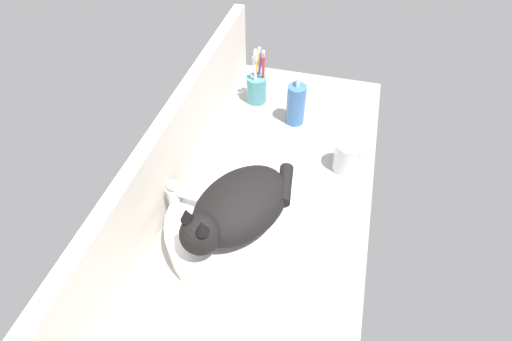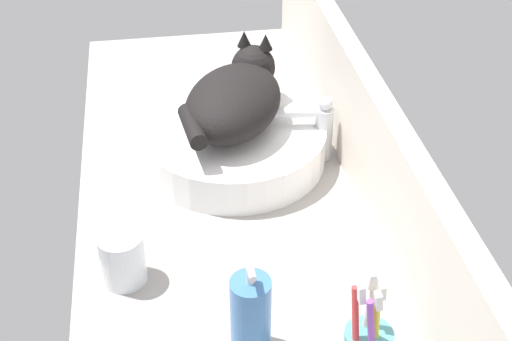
# 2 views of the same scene
# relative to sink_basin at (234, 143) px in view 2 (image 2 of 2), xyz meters

# --- Properties ---
(ground_plane) EXTENTS (1.33, 0.54, 0.04)m
(ground_plane) POSITION_rel_sink_basin_xyz_m (0.09, -0.03, -0.06)
(ground_plane) COLOR #9E9993
(backsplash_panel) EXTENTS (1.33, 0.04, 0.23)m
(backsplash_panel) POSITION_rel_sink_basin_xyz_m (0.09, 0.22, 0.08)
(backsplash_panel) COLOR silver
(backsplash_panel) RESTS_ON ground_plane
(sink_basin) EXTENTS (0.36, 0.36, 0.07)m
(sink_basin) POSITION_rel_sink_basin_xyz_m (0.00, 0.00, 0.00)
(sink_basin) COLOR white
(sink_basin) RESTS_ON ground_plane
(cat) EXTENTS (0.30, 0.27, 0.14)m
(cat) POSITION_rel_sink_basin_xyz_m (-0.01, 0.01, 0.09)
(cat) COLOR black
(cat) RESTS_ON sink_basin
(faucet) EXTENTS (0.04, 0.12, 0.14)m
(faucet) POSITION_rel_sink_basin_xyz_m (0.02, 0.16, 0.04)
(faucet) COLOR silver
(faucet) RESTS_ON ground_plane
(soap_dispenser) EXTENTS (0.06, 0.06, 0.16)m
(soap_dispenser) POSITION_rel_sink_basin_xyz_m (0.47, -0.04, 0.03)
(soap_dispenser) COLOR #3F72B2
(soap_dispenser) RESTS_ON ground_plane
(water_glass) EXTENTS (0.07, 0.07, 0.09)m
(water_glass) POSITION_rel_sink_basin_xyz_m (0.30, -0.22, 0.00)
(water_glass) COLOR white
(water_glass) RESTS_ON ground_plane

